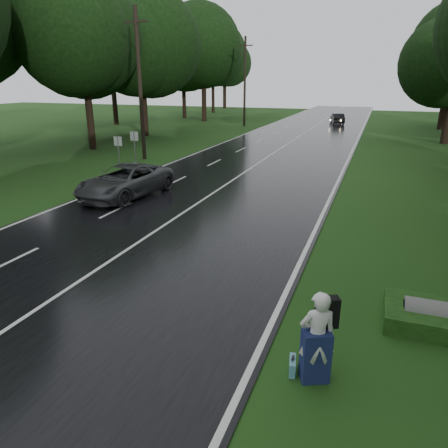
# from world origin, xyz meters

# --- Properties ---
(ground) EXTENTS (160.00, 160.00, 0.00)m
(ground) POSITION_xyz_m (0.00, 0.00, 0.00)
(ground) COLOR #1E4414
(ground) RESTS_ON ground
(road) EXTENTS (12.00, 140.00, 0.04)m
(road) POSITION_xyz_m (0.00, 20.00, 0.02)
(road) COLOR black
(road) RESTS_ON ground
(lane_center) EXTENTS (0.12, 140.00, 0.01)m
(lane_center) POSITION_xyz_m (0.00, 20.00, 0.04)
(lane_center) COLOR silver
(lane_center) RESTS_ON road
(grey_car) EXTENTS (3.17, 5.81, 1.54)m
(grey_car) POSITION_xyz_m (-3.91, 10.23, 0.81)
(grey_car) COLOR #414345
(grey_car) RESTS_ON road
(far_car) EXTENTS (2.35, 4.26, 1.33)m
(far_car) POSITION_xyz_m (2.29, 51.02, 0.71)
(far_car) COLOR black
(far_car) RESTS_ON road
(hitchhiker) EXTENTS (0.83, 0.81, 1.93)m
(hitchhiker) POSITION_xyz_m (7.05, -0.06, 0.90)
(hitchhiker) COLOR silver
(hitchhiker) RESTS_ON ground
(suitcase) EXTENTS (0.20, 0.45, 0.31)m
(suitcase) POSITION_xyz_m (6.61, -0.02, 0.15)
(suitcase) COLOR teal
(suitcase) RESTS_ON ground
(culvert) EXTENTS (1.32, 0.66, 0.66)m
(culvert) POSITION_xyz_m (9.42, 2.78, 0.00)
(culvert) COLOR slate
(culvert) RESTS_ON ground
(utility_pole_mid) EXTENTS (1.80, 0.28, 10.30)m
(utility_pole_mid) POSITION_xyz_m (-8.50, 19.76, 0.00)
(utility_pole_mid) COLOR black
(utility_pole_mid) RESTS_ON ground
(utility_pole_far) EXTENTS (1.80, 0.28, 10.49)m
(utility_pole_far) POSITION_xyz_m (-8.50, 44.23, 0.00)
(utility_pole_far) COLOR black
(utility_pole_far) RESTS_ON ground
(road_sign_a) EXTENTS (0.56, 0.10, 2.32)m
(road_sign_a) POSITION_xyz_m (-7.20, 14.64, 0.00)
(road_sign_a) COLOR white
(road_sign_a) RESTS_ON ground
(road_sign_b) EXTENTS (0.58, 0.10, 2.40)m
(road_sign_b) POSITION_xyz_m (-7.20, 16.49, 0.00)
(road_sign_b) COLOR white
(road_sign_b) RESTS_ON ground
(tree_left_d) EXTENTS (10.32, 10.32, 16.13)m
(tree_left_d) POSITION_xyz_m (-14.98, 22.26, 0.00)
(tree_left_d) COLOR black
(tree_left_d) RESTS_ON ground
(tree_left_e) EXTENTS (9.64, 9.64, 15.06)m
(tree_left_e) POSITION_xyz_m (-15.45, 31.77, 0.00)
(tree_left_e) COLOR black
(tree_left_e) RESTS_ON ground
(tree_left_f) EXTENTS (10.89, 10.89, 17.01)m
(tree_left_f) POSITION_xyz_m (-15.75, 48.44, 0.00)
(tree_left_f) COLOR black
(tree_left_f) RESTS_ON ground
(tree_right_e) EXTENTS (7.77, 7.77, 12.14)m
(tree_right_e) POSITION_xyz_m (13.43, 36.18, 0.00)
(tree_right_e) COLOR black
(tree_right_e) RESTS_ON ground
(tree_right_f) EXTENTS (9.89, 9.89, 15.46)m
(tree_right_f) POSITION_xyz_m (14.36, 48.71, 0.00)
(tree_right_f) COLOR black
(tree_right_f) RESTS_ON ground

